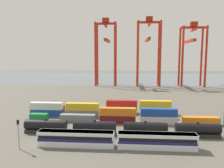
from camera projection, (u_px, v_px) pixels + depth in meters
name	position (u px, v px, depth m)	size (l,w,h in m)	color
ground_plane	(143.00, 99.00, 119.38)	(420.00, 420.00, 0.00)	#5B564C
harbour_water	(137.00, 78.00, 223.06)	(400.00, 110.00, 0.01)	slate
passenger_train	(116.00, 139.00, 56.90)	(39.59, 3.14, 3.90)	silver
freight_tank_row	(120.00, 128.00, 65.72)	(56.19, 2.81, 4.27)	#232326
signal_mast	(18.00, 130.00, 55.46)	(0.36, 0.60, 7.38)	gray
shipping_container_0	(39.00, 117.00, 79.67)	(6.04, 2.44, 2.60)	#197538
shipping_container_1	(78.00, 118.00, 78.62)	(12.10, 2.44, 2.60)	slate
shipping_container_2	(118.00, 119.00, 77.56)	(12.10, 2.44, 2.60)	maroon
shipping_container_3	(118.00, 112.00, 77.23)	(12.10, 2.44, 2.60)	orange
shipping_container_4	(158.00, 120.00, 76.51)	(12.10, 2.44, 2.60)	silver
shipping_container_5	(159.00, 112.00, 76.17)	(12.10, 2.44, 2.60)	#1C4299
shipping_container_6	(201.00, 121.00, 75.45)	(12.10, 2.44, 2.60)	orange
shipping_container_9	(47.00, 113.00, 86.04)	(12.10, 2.44, 2.60)	#1C4299
shipping_container_10	(46.00, 106.00, 85.70)	(12.10, 2.44, 2.60)	silver
shipping_container_11	(82.00, 113.00, 84.99)	(12.10, 2.44, 2.60)	slate
shipping_container_12	(82.00, 107.00, 84.66)	(12.10, 2.44, 2.60)	gold
shipping_container_13	(119.00, 114.00, 83.94)	(6.04, 2.44, 2.60)	silver
shipping_container_14	(156.00, 115.00, 82.90)	(12.10, 2.44, 2.60)	slate
shipping_container_15	(57.00, 109.00, 92.30)	(6.04, 2.44, 2.60)	#AD211C
shipping_container_16	(89.00, 109.00, 91.29)	(6.04, 2.44, 2.60)	#146066
shipping_container_17	(122.00, 110.00, 90.28)	(12.10, 2.44, 2.60)	gold
shipping_container_18	(122.00, 103.00, 89.94)	(12.10, 2.44, 2.60)	#AD211C
shipping_container_19	(155.00, 110.00, 89.27)	(12.10, 2.44, 2.60)	slate
shipping_container_20	(155.00, 104.00, 88.93)	(12.10, 2.44, 2.60)	gold
gantry_crane_west	(106.00, 46.00, 171.28)	(15.87, 34.34, 49.55)	red
gantry_crane_central	(148.00, 45.00, 168.73)	(17.51, 33.77, 50.18)	red
gantry_crane_east	(192.00, 48.00, 166.66)	(17.74, 34.14, 46.19)	red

